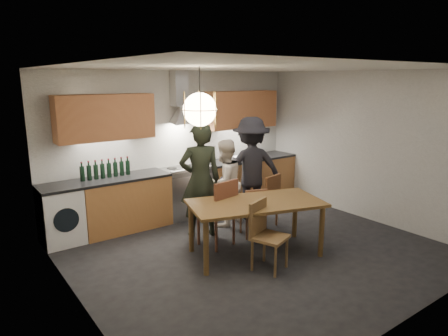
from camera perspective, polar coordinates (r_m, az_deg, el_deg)
ground at (r=5.99m, az=4.49°, el=-11.60°), size 5.00×5.00×0.00m
room_shell at (r=5.52m, az=4.80°, el=4.78°), size 5.02×4.52×2.61m
counter_run at (r=7.35m, az=-5.25°, el=-3.26°), size 5.00×0.62×0.90m
range_stove at (r=7.33m, az=-5.39°, el=-3.36°), size 0.90×0.60×0.92m
wall_fixtures at (r=7.18m, az=-6.13°, el=7.91°), size 4.30×0.54×1.10m
pendant_lamp at (r=4.80m, az=-3.48°, el=8.34°), size 0.43×0.43×0.70m
dining_table at (r=5.63m, az=4.56°, el=-5.69°), size 2.04×1.43×0.78m
chair_back_left at (r=5.89m, az=-0.48°, el=-5.85°), size 0.54×0.54×1.03m
chair_back_mid at (r=6.30m, az=4.35°, el=-5.89°), size 0.46×0.46×0.80m
chair_back_right at (r=6.71m, az=6.25°, el=-4.18°), size 0.50×0.50×0.91m
chair_front at (r=5.30m, az=5.79°, el=-8.84°), size 0.53×0.53×0.91m
person_left at (r=6.24m, az=-3.41°, el=-1.77°), size 0.77×0.64×1.81m
person_mid at (r=6.73m, az=0.05°, el=-2.14°), size 0.80×0.67×1.48m
person_right at (r=7.07m, az=3.86°, el=-0.04°), size 1.34×1.07×1.81m
mixing_bowl at (r=7.83m, az=2.16°, el=1.41°), size 0.28×0.28×0.06m
stock_pot at (r=8.24m, az=4.72°, el=2.24°), size 0.22×0.22×0.15m
wine_bottles at (r=6.67m, az=-16.55°, el=-0.07°), size 0.82×0.07×0.30m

